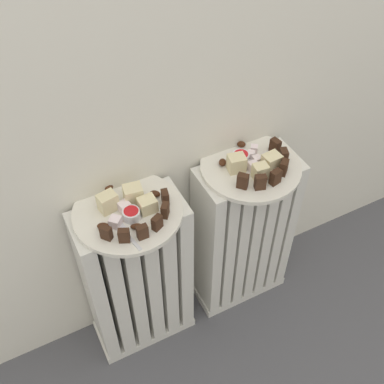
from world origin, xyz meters
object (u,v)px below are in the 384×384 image
(radiator_left, at_px, (138,279))
(plate_left, at_px, (128,212))
(radiator_right, at_px, (242,235))
(plate_right, at_px, (251,167))
(jam_bowl_left, at_px, (131,214))
(fork, at_px, (127,235))
(jam_bowl_right, at_px, (241,157))

(radiator_left, height_order, plate_left, plate_left)
(radiator_right, height_order, plate_right, plate_right)
(jam_bowl_left, bearing_deg, radiator_left, 90.54)
(radiator_left, relative_size, plate_right, 2.07)
(radiator_left, bearing_deg, plate_right, 0.00)
(fork, bearing_deg, jam_bowl_left, 57.01)
(jam_bowl_left, xyz_separation_m, jam_bowl_right, (0.33, 0.06, -0.00))
(plate_right, xyz_separation_m, jam_bowl_left, (-0.35, -0.03, 0.02))
(radiator_right, relative_size, jam_bowl_right, 12.15)
(plate_right, relative_size, jam_bowl_left, 6.31)
(plate_right, bearing_deg, fork, -169.10)
(jam_bowl_left, xyz_separation_m, fork, (-0.03, -0.04, -0.01))
(plate_left, relative_size, fork, 2.90)
(plate_left, bearing_deg, jam_bowl_left, -89.46)
(radiator_right, height_order, jam_bowl_right, jam_bowl_right)
(jam_bowl_left, bearing_deg, plate_left, 90.54)
(fork, bearing_deg, radiator_left, 68.33)
(radiator_right, height_order, fork, fork)
(jam_bowl_left, bearing_deg, fork, -122.99)
(radiator_right, xyz_separation_m, plate_right, (0.00, 0.00, 0.29))
(radiator_left, xyz_separation_m, jam_bowl_left, (0.00, -0.03, 0.31))
(jam_bowl_left, distance_m, jam_bowl_right, 0.34)
(plate_right, relative_size, jam_bowl_right, 5.87)
(plate_left, bearing_deg, radiator_right, -0.00)
(radiator_right, height_order, plate_left, plate_left)
(radiator_left, relative_size, jam_bowl_right, 12.15)
(radiator_left, xyz_separation_m, plate_right, (0.35, 0.00, 0.29))
(radiator_right, xyz_separation_m, jam_bowl_right, (-0.01, 0.03, 0.30))
(plate_right, bearing_deg, jam_bowl_left, -175.44)
(jam_bowl_left, bearing_deg, plate_right, 4.56)
(radiator_left, height_order, radiator_right, same)
(jam_bowl_right, height_order, fork, jam_bowl_right)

